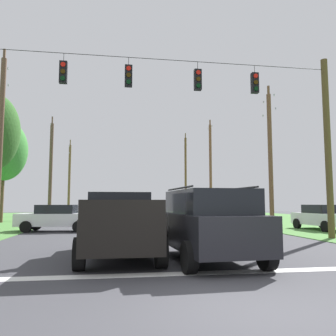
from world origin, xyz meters
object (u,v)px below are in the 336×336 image
Objects in this scene: suv_black at (207,223)px; utility_pole_far_right at (211,170)px; utility_pole_near_left at (186,174)px; distant_car_far_parked at (124,214)px; utility_pole_distant_right at (51,170)px; pickup_truck at (119,225)px; utility_pole_mid_right at (270,156)px; distant_car_oncoming at (57,217)px; tree_roadside_far_right at (4,150)px; utility_pole_far_left at (0,139)px; distant_car_crossing_white at (324,217)px; overhead_signal_span at (163,131)px; utility_pole_distant_left at (69,178)px.

suv_black is 27.16m from utility_pole_far_right.
utility_pole_far_right is 0.90× the size of utility_pole_near_left.
distant_car_far_parked is 10.77m from utility_pole_distant_right.
utility_pole_far_right reaches higher than pickup_truck.
distant_car_far_parked is 12.18m from utility_pole_mid_right.
suv_black is at bearing -23.96° from pickup_truck.
utility_pole_far_right is at bearing 47.26° from distant_car_oncoming.
pickup_truck is at bearing -65.01° from tree_roadside_far_right.
suv_black is at bearing -49.16° from utility_pole_far_left.
utility_pole_distant_right is at bearing 56.67° from tree_roadside_far_right.
distant_car_oncoming is 0.43× the size of utility_pole_far_right.
distant_car_oncoming is (-15.67, 1.69, 0.00)m from distant_car_crossing_white.
pickup_truck is 17.28m from distant_car_far_parked.
utility_pole_far_right is at bearing 73.85° from suv_black.
utility_pole_near_left reaches higher than utility_pole_mid_right.
overhead_signal_span is 9.56m from utility_pole_far_left.
utility_pole_mid_right reaches higher than pickup_truck.
distant_car_crossing_white is at bearing -6.15° from distant_car_oncoming.
utility_pole_distant_right is at bearing 101.36° from distant_car_oncoming.
utility_pole_mid_right is 0.91× the size of utility_pole_distant_left.
utility_pole_far_left is (-2.86, -1.33, 4.29)m from distant_car_oncoming.
tree_roadside_far_right is at bearing 105.44° from utility_pole_far_left.
utility_pole_mid_right is (7.19, 11.04, 3.55)m from suv_black.
distant_car_far_parked is at bearing -114.23° from utility_pole_near_left.
overhead_signal_span is at bearing -49.88° from distant_car_oncoming.
pickup_truck is 10.85m from distant_car_oncoming.
suv_black is 1.12× the size of distant_car_crossing_white.
suv_black is 0.53× the size of utility_pole_mid_right.
suv_black is at bearing -100.96° from utility_pole_near_left.
utility_pole_mid_right reaches higher than tree_roadside_far_right.
utility_pole_near_left is at bearing 79.04° from suv_black.
overhead_signal_span is at bearing -84.71° from distant_car_far_parked.
distant_car_far_parked is at bearing -14.67° from tree_roadside_far_right.
utility_pole_far_right is (0.28, 14.76, 0.51)m from utility_pole_mid_right.
utility_pole_mid_right is (8.96, -7.31, 3.82)m from distant_car_far_parked.
distant_car_oncoming is 0.38× the size of utility_pole_near_left.
utility_pole_distant_left is (-2.59, 26.82, 4.14)m from distant_car_oncoming.
distant_car_oncoming is 0.52× the size of tree_roadside_far_right.
utility_pole_distant_left is at bearing 95.52° from distant_car_oncoming.
utility_pole_distant_left reaches higher than distant_car_crossing_white.
utility_pole_far_right reaches higher than utility_pole_far_left.
tree_roadside_far_right is at bearing -165.82° from utility_pole_far_right.
utility_pole_distant_right is (-8.15, 20.45, 0.11)m from overhead_signal_span.
distant_car_oncoming is 5.32m from utility_pole_far_left.
overhead_signal_span is at bearing 96.07° from suv_black.
suv_black is 13.90m from utility_pole_far_left.
pickup_truck is at bearing -75.69° from utility_pole_distant_right.
utility_pole_distant_left is at bearing 103.41° from overhead_signal_span.
utility_pole_distant_left reaches higher than distant_car_far_parked.
utility_pole_near_left is (13.42, 27.74, 4.99)m from distant_car_oncoming.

